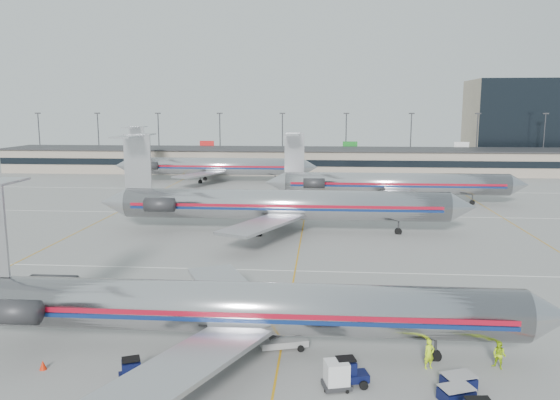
# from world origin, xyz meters

# --- Properties ---
(ground) EXTENTS (260.00, 260.00, 0.00)m
(ground) POSITION_xyz_m (0.00, 0.00, 0.00)
(ground) COLOR gray
(ground) RESTS_ON ground
(apron_markings) EXTENTS (160.00, 0.15, 0.02)m
(apron_markings) POSITION_xyz_m (0.00, 10.00, 0.01)
(apron_markings) COLOR silver
(apron_markings) RESTS_ON ground
(terminal) EXTENTS (162.00, 17.00, 6.25)m
(terminal) POSITION_xyz_m (0.00, 97.97, 3.16)
(terminal) COLOR gray
(terminal) RESTS_ON ground
(light_mast_row) EXTENTS (163.60, 0.40, 15.28)m
(light_mast_row) POSITION_xyz_m (0.00, 112.00, 8.58)
(light_mast_row) COLOR #38383D
(light_mast_row) RESTS_ON ground
(distant_building) EXTENTS (30.00, 20.00, 25.00)m
(distant_building) POSITION_xyz_m (62.00, 128.00, 12.50)
(distant_building) COLOR tan
(distant_building) RESTS_ON ground
(jet_foreground) EXTENTS (43.56, 25.65, 11.40)m
(jet_foreground) POSITION_xyz_m (-3.76, -9.34, 3.31)
(jet_foreground) COLOR #BCBBC0
(jet_foreground) RESTS_ON ground
(jet_second_row) EXTENTS (50.07, 29.48, 13.11)m
(jet_second_row) POSITION_xyz_m (-3.35, 27.52, 3.80)
(jet_second_row) COLOR #BCBBC0
(jet_second_row) RESTS_ON ground
(jet_third_row) EXTENTS (45.15, 27.77, 12.35)m
(jet_third_row) POSITION_xyz_m (14.33, 51.40, 3.58)
(jet_third_row) COLOR #BCBBC0
(jet_third_row) RESTS_ON ground
(jet_back_row) EXTENTS (46.06, 28.33, 12.60)m
(jet_back_row) POSITION_xyz_m (-22.36, 77.00, 3.66)
(jet_back_row) COLOR #BCBBC0
(jet_back_row) RESTS_ON ground
(tug_left) EXTENTS (2.23, 1.70, 1.62)m
(tug_left) POSITION_xyz_m (-8.39, -13.92, 0.74)
(tug_left) COLOR black
(tug_left) RESTS_ON ground
(tug_center) EXTENTS (2.29, 1.53, 1.71)m
(tug_center) POSITION_xyz_m (4.37, -13.03, 0.78)
(tug_center) COLOR black
(tug_center) RESTS_ON ground
(cart_inner) EXTENTS (2.12, 1.79, 1.02)m
(cart_inner) POSITION_xyz_m (10.29, -14.65, 0.54)
(cart_inner) COLOR black
(cart_inner) RESTS_ON ground
(cart_outer) EXTENTS (2.11, 1.77, 1.02)m
(cart_outer) POSITION_xyz_m (10.76, -13.20, 0.54)
(cart_outer) COLOR black
(cart_outer) RESTS_ON ground
(uld_container) EXTENTS (1.87, 1.68, 1.68)m
(uld_container) POSITION_xyz_m (3.67, -13.48, 0.85)
(uld_container) COLOR #2D2D30
(uld_container) RESTS_ON ground
(belt_loader) EXTENTS (3.96, 2.03, 2.03)m
(belt_loader) POSITION_xyz_m (0.27, -8.25, 0.54)
(belt_loader) COLOR gray
(belt_loader) RESTS_ON ground
(ramp_worker_near) EXTENTS (0.83, 0.70, 1.93)m
(ramp_worker_near) POSITION_xyz_m (9.57, -10.47, 0.97)
(ramp_worker_near) COLOR #C5F116
(ramp_worker_near) RESTS_ON ground
(ramp_worker_far) EXTENTS (1.10, 1.09, 1.79)m
(ramp_worker_far) POSITION_xyz_m (13.99, -10.14, 0.90)
(ramp_worker_far) COLOR #A9D714
(ramp_worker_far) RESTS_ON ground
(cone_left) EXTENTS (0.50, 0.50, 0.61)m
(cone_left) POSITION_xyz_m (-14.79, -12.58, 0.31)
(cone_left) COLOR red
(cone_left) RESTS_ON ground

